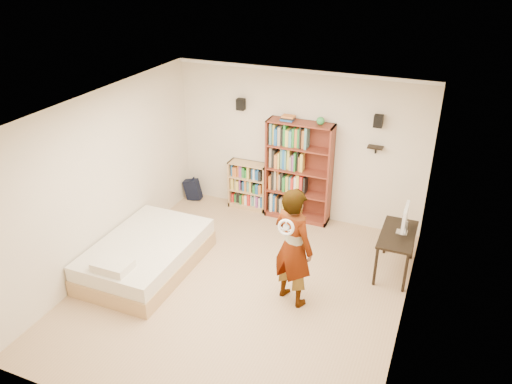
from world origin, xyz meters
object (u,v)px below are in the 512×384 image
daybed (146,252)px  tall_bookshelf (299,172)px  computer_desk (395,252)px  person (293,247)px  low_bookshelf (248,185)px

daybed → tall_bookshelf: bearing=55.6°
computer_desk → person: person is taller
computer_desk → person: bearing=-134.7°
daybed → computer_desk: bearing=21.3°
low_bookshelf → daybed: bearing=-105.1°
low_bookshelf → daybed: (-0.66, -2.44, -0.15)m
tall_bookshelf → low_bookshelf: size_ratio=2.01×
tall_bookshelf → low_bookshelf: tall_bookshelf is taller
daybed → person: bearing=3.5°
tall_bookshelf → person: size_ratio=1.05×
computer_desk → person: size_ratio=0.57×
computer_desk → daybed: 3.80m
low_bookshelf → computer_desk: 3.07m
low_bookshelf → person: (1.65, -2.30, 0.42)m
low_bookshelf → person: person is taller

